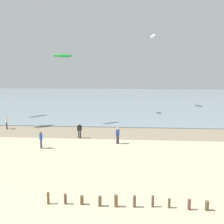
% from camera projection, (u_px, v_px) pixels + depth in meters
% --- Properties ---
extents(wet_sand_strip, '(120.00, 5.91, 0.01)m').
position_uv_depth(wet_sand_strip, '(98.00, 133.00, 31.10)').
color(wet_sand_strip, gray).
rests_on(wet_sand_strip, ground).
extents(sea, '(160.00, 70.00, 0.10)m').
position_uv_depth(sea, '(116.00, 98.00, 68.44)').
color(sea, gray).
rests_on(sea, ground).
extents(groyne_near, '(8.98, 0.33, 0.71)m').
position_uv_depth(groyne_near, '(127.00, 202.00, 14.18)').
color(groyne_near, brown).
rests_on(groyne_near, ground).
extents(person_nearest_camera, '(0.37, 0.51, 1.71)m').
position_uv_depth(person_nearest_camera, '(7.00, 122.00, 32.95)').
color(person_nearest_camera, '#383842').
rests_on(person_nearest_camera, ground).
extents(person_mid_beach, '(0.47, 0.39, 1.71)m').
position_uv_depth(person_mid_beach, '(79.00, 130.00, 28.50)').
color(person_mid_beach, '#383842').
rests_on(person_mid_beach, ground).
extents(person_by_waterline, '(0.39, 0.47, 1.71)m').
position_uv_depth(person_by_waterline, '(41.00, 139.00, 24.75)').
color(person_by_waterline, '#4C4C56').
rests_on(person_by_waterline, ground).
extents(person_left_flank, '(0.38, 0.49, 1.71)m').
position_uv_depth(person_left_flank, '(118.00, 135.00, 26.34)').
color(person_left_flank, '#383842').
rests_on(person_left_flank, ground).
extents(kite_aloft_0, '(1.46, 3.65, 1.02)m').
position_uv_depth(kite_aloft_0, '(153.00, 36.00, 51.49)').
color(kite_aloft_0, white).
extents(kite_aloft_2, '(2.89, 2.40, 0.80)m').
position_uv_depth(kite_aloft_2, '(63.00, 56.00, 34.81)').
color(kite_aloft_2, green).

